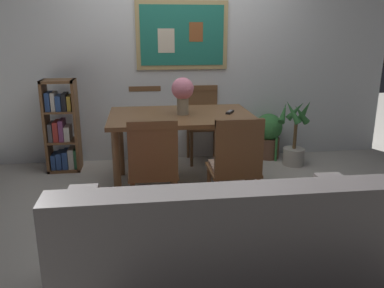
# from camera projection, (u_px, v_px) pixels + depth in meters

# --- Properties ---
(ground_plane) EXTENTS (12.00, 12.00, 0.00)m
(ground_plane) POSITION_uv_depth(u_px,v_px,m) (196.00, 202.00, 3.70)
(ground_plane) COLOR #B7B2A8
(wall_back_with_painting) EXTENTS (5.20, 0.14, 2.60)m
(wall_back_with_painting) POSITION_uv_depth(u_px,v_px,m) (180.00, 52.00, 4.71)
(wall_back_with_painting) COLOR silver
(wall_back_with_painting) RESTS_ON ground_plane
(dining_table) EXTENTS (1.42, 0.96, 0.75)m
(dining_table) POSITION_uv_depth(u_px,v_px,m) (181.00, 124.00, 3.94)
(dining_table) COLOR brown
(dining_table) RESTS_ON ground_plane
(dining_chair_near_right) EXTENTS (0.40, 0.41, 0.91)m
(dining_chair_near_right) POSITION_uv_depth(u_px,v_px,m) (236.00, 162.00, 3.18)
(dining_chair_near_right) COLOR brown
(dining_chair_near_right) RESTS_ON ground_plane
(dining_chair_far_right) EXTENTS (0.40, 0.41, 0.91)m
(dining_chair_far_right) POSITION_uv_depth(u_px,v_px,m) (203.00, 117.00, 4.80)
(dining_chair_far_right) COLOR brown
(dining_chair_far_right) RESTS_ON ground_plane
(dining_chair_near_left) EXTENTS (0.40, 0.41, 0.91)m
(dining_chair_near_left) POSITION_uv_depth(u_px,v_px,m) (153.00, 164.00, 3.13)
(dining_chair_near_left) COLOR brown
(dining_chair_near_left) RESTS_ON ground_plane
(dining_chair_far_left) EXTENTS (0.40, 0.41, 0.91)m
(dining_chair_far_left) POSITION_uv_depth(u_px,v_px,m) (146.00, 118.00, 4.74)
(dining_chair_far_left) COLOR brown
(dining_chair_far_left) RESTS_ON ground_plane
(leather_couch) EXTENTS (1.80, 0.84, 0.84)m
(leather_couch) POSITION_uv_depth(u_px,v_px,m) (222.00, 258.00, 2.25)
(leather_couch) COLOR #514C4C
(leather_couch) RESTS_ON ground_plane
(bookshelf) EXTENTS (0.36, 0.28, 1.04)m
(bookshelf) POSITION_uv_depth(u_px,v_px,m) (62.00, 130.00, 4.45)
(bookshelf) COLOR brown
(bookshelf) RESTS_ON ground_plane
(potted_ivy) EXTENTS (0.34, 0.34, 0.57)m
(potted_ivy) POSITION_uv_depth(u_px,v_px,m) (268.00, 135.00, 4.93)
(potted_ivy) COLOR brown
(potted_ivy) RESTS_ON ground_plane
(potted_palm) EXTENTS (0.40, 0.40, 0.80)m
(potted_palm) POSITION_uv_depth(u_px,v_px,m) (294.00, 139.00, 4.66)
(potted_palm) COLOR #B2ADA3
(potted_palm) RESTS_ON ground_plane
(flower_vase) EXTENTS (0.22, 0.22, 0.36)m
(flower_vase) POSITION_uv_depth(u_px,v_px,m) (183.00, 92.00, 3.84)
(flower_vase) COLOR tan
(flower_vase) RESTS_ON dining_table
(tv_remote) EXTENTS (0.11, 0.16, 0.02)m
(tv_remote) POSITION_uv_depth(u_px,v_px,m) (230.00, 112.00, 3.96)
(tv_remote) COLOR black
(tv_remote) RESTS_ON dining_table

